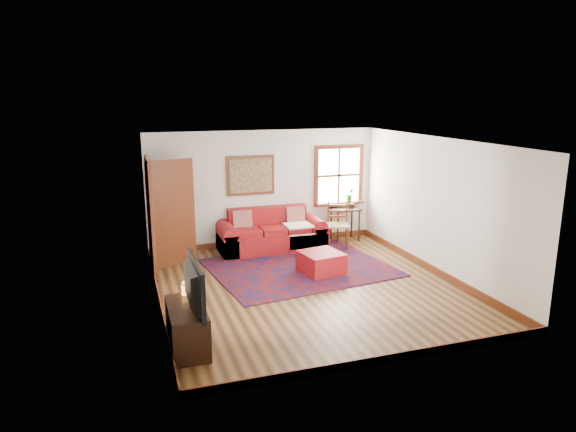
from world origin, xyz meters
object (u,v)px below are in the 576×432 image
object	(u,v)px
red_leather_sofa	(271,236)
ladder_back_chair	(338,223)
red_ottoman	(321,263)
side_table	(345,214)
media_cabinet	(187,327)

from	to	relation	value
red_leather_sofa	ladder_back_chair	size ratio (longest dim) A/B	2.26
red_ottoman	side_table	xyz separation A→B (m)	(1.33, 1.89, 0.42)
red_leather_sofa	ladder_back_chair	bearing A→B (deg)	-10.73
red_ottoman	media_cabinet	size ratio (longest dim) A/B	0.68
red_leather_sofa	side_table	xyz separation A→B (m)	(1.79, 0.14, 0.33)
side_table	media_cabinet	world-z (taller)	side_table
side_table	ladder_back_chair	xyz separation A→B (m)	(-0.36, -0.41, -0.08)
red_leather_sofa	side_table	distance (m)	1.82
red_leather_sofa	media_cabinet	world-z (taller)	red_leather_sofa
red_leather_sofa	red_ottoman	world-z (taller)	red_leather_sofa
side_table	ladder_back_chair	bearing A→B (deg)	-131.03
ladder_back_chair	side_table	bearing A→B (deg)	48.97
red_ottoman	ladder_back_chair	distance (m)	1.80
ladder_back_chair	media_cabinet	size ratio (longest dim) A/B	0.95
red_leather_sofa	side_table	size ratio (longest dim) A/B	3.00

